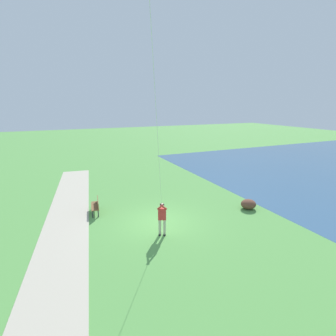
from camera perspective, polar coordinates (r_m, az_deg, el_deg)
The scene contains 5 objects.
ground_plane at distance 14.94m, azimuth -2.02°, elevation -11.88°, with size 120.00×120.00×0.00m, color #569947.
walkway_path at distance 12.35m, azimuth -23.10°, elevation -19.08°, with size 2.40×32.00×0.02m, color #B7AD99.
person_kite_flyer at distance 13.12m, azimuth -1.32°, elevation -10.65°, with size 0.50×0.63×1.83m.
park_bench_near_walkway at distance 16.49m, azimuth -15.69°, elevation -7.90°, with size 0.63×1.54×0.88m.
lakeside_shrub at distance 17.33m, azimuth 17.45°, elevation -7.67°, with size 0.97×0.91×0.61m, color brown.
Camera 1 is at (4.98, 12.48, 6.53)m, focal length 27.41 mm.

